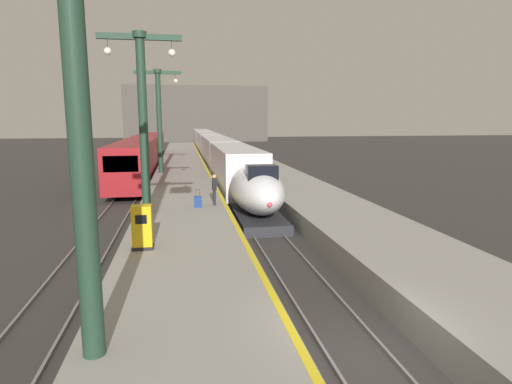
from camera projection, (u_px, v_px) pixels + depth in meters
The scene contains 17 objects.
ground_plane at pixel (361, 361), 10.25m from camera, with size 260.00×260.00×0.00m, color #33302D.
platform_left at pixel (183, 186), 33.52m from camera, with size 4.80×110.00×1.05m, color gray.
platform_right at pixel (284, 184), 34.88m from camera, with size 4.80×110.00×1.05m, color gray.
platform_left_safety_stripe at pixel (212, 179), 33.82m from camera, with size 0.20×107.80×0.01m, color yellow.
rail_main_left at pixel (222, 186), 36.83m from camera, with size 0.08×110.00×0.12m, color slate.
rail_main_right at pixel (239, 185), 37.08m from camera, with size 0.08×110.00×0.12m, color slate.
rail_secondary_left at pixel (124, 188), 35.47m from camera, with size 0.08×110.00×0.12m, color slate.
rail_secondary_right at pixel (143, 188), 35.72m from camera, with size 0.08×110.00×0.12m, color slate.
highspeed_train_main at pixel (213, 148), 56.58m from camera, with size 2.92×76.15×3.60m.
regional_train_adjacent at pixel (144, 153), 46.32m from camera, with size 2.85×36.60×3.80m.
station_column_near at pixel (76, 30), 7.58m from camera, with size 4.00×0.68×10.23m.
station_column_mid at pixel (143, 105), 21.14m from camera, with size 4.00×0.68×8.79m.
station_column_far at pixel (159, 111), 37.16m from camera, with size 4.00×0.68×8.83m.
passenger_near_edge at pixel (214, 187), 23.37m from camera, with size 0.24×0.57×1.69m.
rolling_suitcase at pixel (198, 202), 22.91m from camera, with size 0.40×0.22×0.98m.
ticket_machine_yellow at pixel (142, 229), 15.52m from camera, with size 0.76×0.62×1.60m.
terminus_back_wall at pixel (197, 114), 108.17m from camera, with size 36.00×2.00×14.00m, color #4C4742.
Camera 1 is at (-4.07, -8.86, 5.70)m, focal length 30.19 mm.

